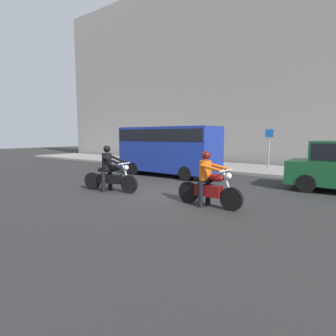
{
  "coord_description": "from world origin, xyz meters",
  "views": [
    {
      "loc": [
        5.64,
        -7.63,
        1.98
      ],
      "look_at": [
        0.06,
        -0.09,
        0.89
      ],
      "focal_mm": 29.56,
      "sensor_mm": 36.0,
      "label": 1
    }
  ],
  "objects": [
    {
      "name": "ground_plane",
      "position": [
        0.0,
        0.0,
        0.0
      ],
      "size": [
        80.0,
        80.0,
        0.0
      ],
      "primitive_type": "plane",
      "color": "#2A2A2A"
    },
    {
      "name": "sidewalk_slab",
      "position": [
        0.0,
        8.0,
        0.07
      ],
      "size": [
        40.0,
        4.4,
        0.14
      ],
      "primitive_type": "cube",
      "color": "gray",
      "rests_on": "ground_plane"
    },
    {
      "name": "building_facade",
      "position": [
        0.0,
        11.4,
        6.94
      ],
      "size": [
        40.0,
        1.4,
        13.88
      ],
      "primitive_type": "cube",
      "color": "gray",
      "rests_on": "ground_plane"
    },
    {
      "name": "motorcycle_with_rider_orange_stripe",
      "position": [
        2.01,
        -0.83,
        0.65
      ],
      "size": [
        2.04,
        0.7,
        1.57
      ],
      "color": "black",
      "rests_on": "ground_plane"
    },
    {
      "name": "motorcycle_with_rider_black_leather",
      "position": [
        -1.84,
        -1.02,
        0.67
      ],
      "size": [
        2.2,
        0.79,
        1.64
      ],
      "color": "black",
      "rests_on": "ground_plane"
    },
    {
      "name": "parked_van_cobalt_blue",
      "position": [
        -2.52,
        3.46,
        1.4
      ],
      "size": [
        5.06,
        1.96,
        2.41
      ],
      "color": "navy",
      "rests_on": "ground_plane"
    },
    {
      "name": "street_sign_post",
      "position": [
        0.95,
        8.27,
        1.51
      ],
      "size": [
        0.44,
        0.08,
        2.24
      ],
      "color": "gray",
      "rests_on": "sidewalk_slab"
    }
  ]
}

